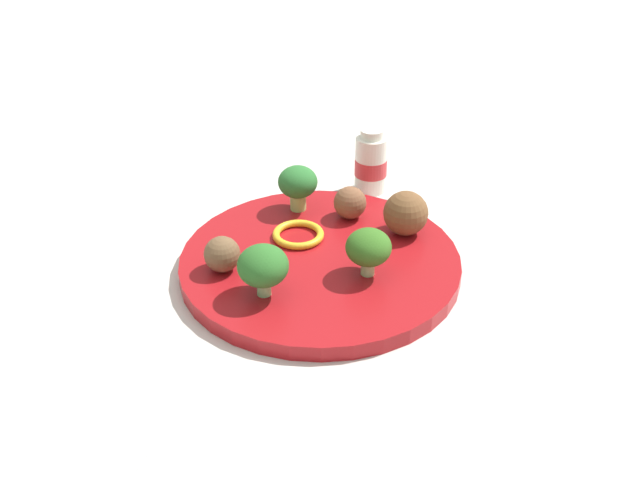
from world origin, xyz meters
The scene contains 13 objects.
ground_plane centered at (0.00, 0.00, 0.00)m, with size 4.00×4.00×0.00m, color beige.
plate centered at (0.00, 0.00, 0.01)m, with size 0.28×0.28×0.02m, color maroon.
broccoli_floret_back_right centered at (0.08, -0.02, 0.05)m, with size 0.05×0.05×0.05m.
broccoli_floret_mid_right centered at (0.01, 0.05, 0.05)m, with size 0.04×0.04×0.05m.
broccoli_floret_center centered at (-0.08, -0.06, 0.05)m, with size 0.04×0.04×0.05m.
meatball_front_right centered at (-0.08, 0.06, 0.04)m, with size 0.05×0.05×0.05m, color brown.
meatball_back_right centered at (-0.09, 0.00, 0.03)m, with size 0.04×0.04×0.04m, color brown.
meatball_mid_right centered at (0.06, -0.08, 0.03)m, with size 0.04×0.04×0.04m, color brown.
pepper_ring_near_rim centered at (-0.03, -0.03, 0.02)m, with size 0.05×0.05×0.01m, color gold.
napkin centered at (0.25, -0.02, 0.00)m, with size 0.17×0.12×0.01m, color white.
fork centered at (0.26, 0.00, 0.01)m, with size 0.12×0.03×0.01m.
knife centered at (0.26, -0.03, 0.01)m, with size 0.15×0.02×0.01m.
yogurt_bottle centered at (-0.18, -0.01, 0.04)m, with size 0.04×0.04×0.08m.
Camera 1 is at (0.59, 0.24, 0.43)m, focal length 42.96 mm.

